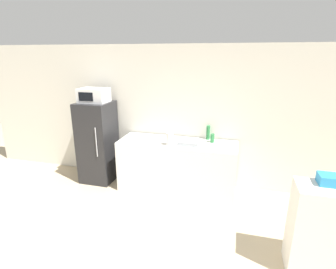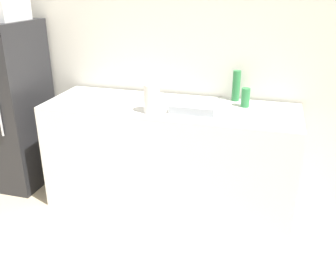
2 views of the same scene
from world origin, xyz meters
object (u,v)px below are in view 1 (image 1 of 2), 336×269
basket (331,180)px  paper_towel_roll (170,139)px  bottle_tall (208,133)px  bottle_short (212,138)px  microwave (94,95)px  refrigerator (98,142)px

basket → paper_towel_roll: 2.41m
bottle_tall → basket: (1.52, -1.65, 0.07)m
bottle_tall → bottle_short: size_ratio=1.68×
bottle_tall → bottle_short: bearing=-57.8°
microwave → paper_towel_roll: bearing=-8.2°
basket → paper_towel_roll: (-2.11, 1.16, -0.08)m
bottle_tall → paper_towel_roll: size_ratio=1.15×
refrigerator → paper_towel_roll: bearing=-8.3°
microwave → bottle_short: size_ratio=3.33×
refrigerator → bottle_tall: (2.10, 0.28, 0.28)m
microwave → basket: (3.62, -1.38, -0.57)m
bottle_tall → paper_towel_roll: 0.77m
bottle_tall → basket: bottle_tall is taller
microwave → bottle_tall: (2.10, 0.28, -0.63)m
refrigerator → basket: (3.62, -1.38, 0.35)m
bottle_tall → paper_towel_roll: bearing=-139.9°
microwave → paper_towel_roll: (1.51, -0.22, -0.65)m
refrigerator → paper_towel_roll: 1.55m
bottle_short → paper_towel_roll: size_ratio=0.69×
bottle_short → paper_towel_roll: paper_towel_roll is taller
refrigerator → paper_towel_roll: refrigerator is taller
refrigerator → bottle_tall: 2.14m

